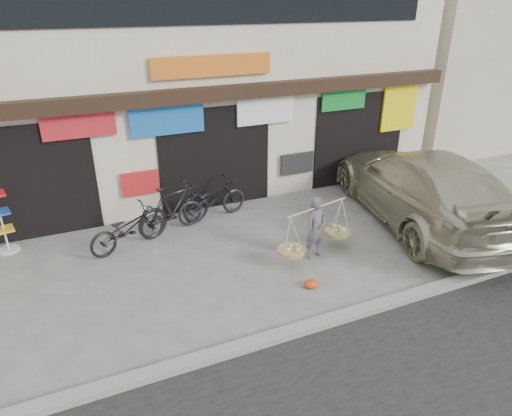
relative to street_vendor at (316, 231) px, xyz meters
name	(u,v)px	position (x,y,z in m)	size (l,w,h in m)	color
ground	(272,269)	(-1.07, -0.07, -0.64)	(70.00, 70.00, 0.00)	gray
kerb	(321,323)	(-1.07, -2.07, -0.58)	(70.00, 0.25, 0.12)	gray
shophouse_block	(181,62)	(-1.07, 6.34, 2.81)	(14.00, 6.32, 7.00)	beige
neighbor_east	(494,49)	(12.43, 6.93, 2.56)	(12.00, 7.00, 6.40)	beige
street_vendor	(316,231)	(0.00, 0.00, 0.00)	(1.91, 0.87, 1.42)	#5D5D62
bike_0	(128,229)	(-3.66, 2.03, -0.16)	(0.64, 1.84, 0.96)	black
bike_1	(175,208)	(-2.47, 2.44, -0.04)	(0.57, 2.01, 1.21)	black
bike_2	(212,200)	(-1.45, 2.70, -0.13)	(0.68, 1.94, 1.02)	black
suv	(422,186)	(3.35, 0.57, 0.26)	(3.73, 6.62, 1.81)	#B9B595
display_rack	(2,223)	(-6.19, 2.98, 0.04)	(0.47, 0.47, 1.69)	silver
red_bag	(311,284)	(-0.65, -0.98, -0.57)	(0.31, 0.25, 0.14)	red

